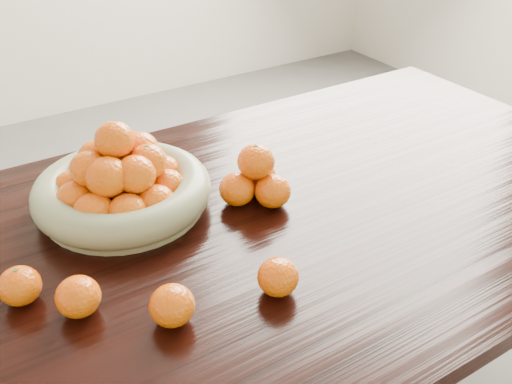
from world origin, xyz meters
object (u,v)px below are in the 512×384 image
dining_table (239,259)px  loose_orange_0 (20,286)px  fruit_bowl (121,185)px  orange_pyramid (256,179)px

dining_table → loose_orange_0: size_ratio=27.49×
dining_table → fruit_bowl: (-0.18, 0.19, 0.15)m
orange_pyramid → loose_orange_0: size_ratio=2.13×
dining_table → fruit_bowl: fruit_bowl is taller
dining_table → fruit_bowl: size_ratio=5.30×
loose_orange_0 → fruit_bowl: bearing=36.1°
dining_table → orange_pyramid: size_ratio=12.91×
dining_table → loose_orange_0: loose_orange_0 is taller
orange_pyramid → fruit_bowl: bearing=154.7°
fruit_bowl → orange_pyramid: size_ratio=2.44×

